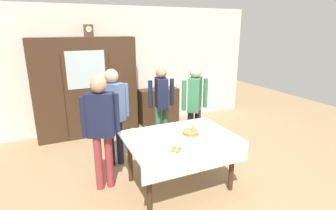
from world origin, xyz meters
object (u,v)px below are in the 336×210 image
tea_cup_mid_left (133,131)px  person_by_cabinet (101,123)px  pastry_plate (176,150)px  mantel_clock (89,31)px  dining_table (181,144)px  tea_cup_back_edge (208,139)px  person_beside_shelf (113,109)px  person_behind_table_left (195,101)px  bookshelf_low (159,106)px  spoon_far_left (158,153)px  wall_cabinet (86,88)px  bread_basket (191,132)px  book_stack (159,87)px  spoon_mid_left (146,146)px  person_near_right_end (161,99)px  tea_cup_far_left (164,127)px

tea_cup_mid_left → person_by_cabinet: bearing=178.0°
pastry_plate → mantel_clock: bearing=99.8°
dining_table → tea_cup_mid_left: bearing=143.9°
tea_cup_back_edge → person_beside_shelf: person_beside_shelf is taller
person_behind_table_left → mantel_clock: bearing=133.0°
person_behind_table_left → bookshelf_low: bearing=90.4°
bookshelf_low → spoon_far_left: bookshelf_low is taller
bookshelf_low → tea_cup_mid_left: (-1.31, -2.23, 0.38)m
person_behind_table_left → person_by_cabinet: size_ratio=0.99×
tea_cup_back_edge → wall_cabinet: bearing=112.3°
mantel_clock → person_beside_shelf: (0.06, -1.56, -1.19)m
dining_table → person_beside_shelf: (-0.70, 1.03, 0.32)m
dining_table → person_by_cabinet: bearing=157.0°
bread_basket → person_by_cabinet: size_ratio=0.15×
bread_basket → pastry_plate: 0.57m
bookshelf_low → person_by_cabinet: size_ratio=0.58×
dining_table → person_beside_shelf: size_ratio=0.93×
wall_cabinet → person_beside_shelf: wall_cabinet is taller
wall_cabinet → book_stack: (1.65, 0.05, -0.15)m
spoon_mid_left → person_beside_shelf: person_beside_shelf is taller
spoon_far_left → person_by_cabinet: (-0.53, 0.74, 0.21)m
wall_cabinet → spoon_mid_left: bearing=-82.6°
person_by_cabinet → tea_cup_back_edge: bearing=-28.6°
tea_cup_back_edge → person_behind_table_left: size_ratio=0.08×
tea_cup_back_edge → person_near_right_end: (0.04, 1.71, 0.13)m
spoon_far_left → person_beside_shelf: 1.38m
bread_basket → person_beside_shelf: (-0.86, 1.01, 0.18)m
book_stack → tea_cup_back_edge: size_ratio=1.38×
dining_table → person_behind_table_left: 1.26m
book_stack → tea_cup_far_left: book_stack is taller
bookshelf_low → book_stack: 0.46m
wall_cabinet → spoon_far_left: bearing=-81.7°
book_stack → tea_cup_far_left: bearing=-110.2°
tea_cup_far_left → spoon_far_left: (-0.40, -0.71, -0.02)m
mantel_clock → pastry_plate: 3.30m
dining_table → tea_cup_far_left: tea_cup_far_left is taller
spoon_mid_left → person_near_right_end: person_near_right_end is taller
tea_cup_mid_left → person_by_cabinet: 0.48m
mantel_clock → spoon_far_left: (0.28, -2.91, -1.40)m
bread_basket → person_beside_shelf: person_beside_shelf is taller
tea_cup_far_left → spoon_far_left: 0.81m
wall_cabinet → bread_basket: wall_cabinet is taller
dining_table → spoon_far_left: (-0.48, -0.32, 0.11)m
person_beside_shelf → dining_table: bearing=-56.0°
wall_cabinet → person_behind_table_left: wall_cabinet is taller
tea_cup_back_edge → spoon_mid_left: 0.85m
bookshelf_low → spoon_far_left: (-1.23, -2.96, 0.36)m
person_beside_shelf → person_by_cabinet: bearing=-116.9°
tea_cup_far_left → bread_basket: bearing=-56.1°
bookshelf_low → tea_cup_mid_left: bookshelf_low is taller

